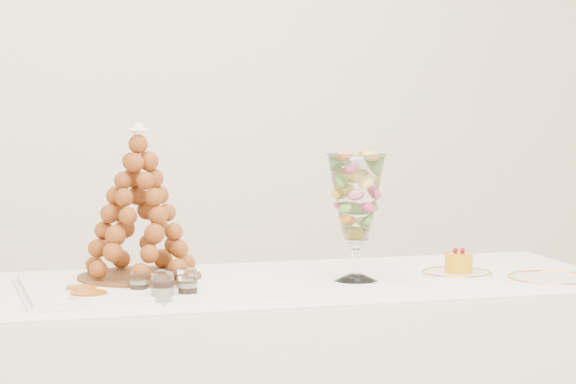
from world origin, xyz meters
name	(u,v)px	position (x,y,z in m)	size (l,w,h in m)	color
lace_tray	(146,285)	(-0.29, 0.37, 0.72)	(0.63, 0.47, 0.02)	white
macaron_vase	(356,199)	(0.29, 0.33, 0.93)	(0.16, 0.16, 0.35)	white
cake_plate	(457,274)	(0.59, 0.32, 0.71)	(0.20, 0.20, 0.01)	white
spare_plate	(551,279)	(0.80, 0.15, 0.71)	(0.25, 0.25, 0.01)	white
verrine_a	(139,285)	(-0.33, 0.27, 0.74)	(0.05, 0.05, 0.06)	white
verrine_b	(165,283)	(-0.27, 0.25, 0.74)	(0.05, 0.05, 0.07)	white
verrine_c	(187,282)	(-0.21, 0.25, 0.74)	(0.05, 0.05, 0.07)	white
verrine_d	(162,288)	(-0.29, 0.16, 0.74)	(0.06, 0.06, 0.08)	white
verrine_e	(188,288)	(-0.23, 0.16, 0.74)	(0.05, 0.05, 0.07)	white
ramekin_back	(81,293)	(-0.47, 0.29, 0.72)	(0.08, 0.08, 0.03)	white
ramekin_front	(89,300)	(-0.47, 0.18, 0.72)	(0.10, 0.10, 0.03)	white
croquembouche	(139,203)	(-0.30, 0.44, 0.93)	(0.33, 0.33, 0.42)	brown
mousse_cake	(459,262)	(0.60, 0.32, 0.74)	(0.08, 0.08, 0.07)	orange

